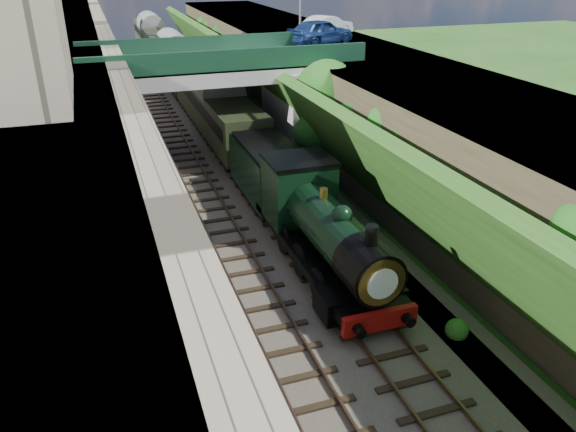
{
  "coord_description": "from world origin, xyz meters",
  "views": [
    {
      "loc": [
        -6.71,
        -9.23,
        12.07
      ],
      "look_at": [
        0.0,
        10.16,
        2.34
      ],
      "focal_mm": 35.0,
      "sensor_mm": 36.0,
      "label": 1
    }
  ],
  "objects": [
    {
      "name": "trackbed",
      "position": [
        0.0,
        20.0,
        0.1
      ],
      "size": [
        10.0,
        90.0,
        0.2
      ],
      "primitive_type": "cube",
      "color": "#473F38",
      "rests_on": "ground"
    },
    {
      "name": "coach_middle",
      "position": [
        1.2,
        47.97,
        2.05
      ],
      "size": [
        2.9,
        18.0,
        3.7
      ],
      "color": "black",
      "rests_on": "trackbed"
    },
    {
      "name": "embankment_slope",
      "position": [
        5.1,
        20.09,
        2.93
      ],
      "size": [
        4.79,
        90.0,
        6.42
      ],
      "color": "#1E4714",
      "rests_on": "ground"
    },
    {
      "name": "track_right",
      "position": [
        1.2,
        20.0,
        0.25
      ],
      "size": [
        2.5,
        90.0,
        0.2
      ],
      "color": "black",
      "rests_on": "trackbed"
    },
    {
      "name": "coach_front",
      "position": [
        1.2,
        29.17,
        2.05
      ],
      "size": [
        2.9,
        18.0,
        3.7
      ],
      "color": "black",
      "rests_on": "trackbed"
    },
    {
      "name": "tree",
      "position": [
        5.91,
        20.34,
        4.65
      ],
      "size": [
        3.6,
        3.8,
        6.6
      ],
      "color": "black",
      "rests_on": "ground"
    },
    {
      "name": "coach_rear",
      "position": [
        1.2,
        66.77,
        2.05
      ],
      "size": [
        2.9,
        18.0,
        3.7
      ],
      "color": "black",
      "rests_on": "trackbed"
    },
    {
      "name": "tender",
      "position": [
        1.2,
        16.57,
        1.62
      ],
      "size": [
        2.7,
        6.0,
        3.05
      ],
      "color": "black",
      "rests_on": "trackbed"
    },
    {
      "name": "car_blue",
      "position": [
        8.31,
        27.55,
        7.09
      ],
      "size": [
        5.35,
        3.72,
        1.69
      ],
      "primitive_type": "imported",
      "rotation": [
        0.0,
        0.0,
        1.96
      ],
      "color": "navy",
      "rests_on": "street_plateau_right"
    },
    {
      "name": "street_plateau_right",
      "position": [
        9.5,
        20.0,
        3.12
      ],
      "size": [
        8.0,
        90.0,
        6.25
      ],
      "primitive_type": "cube",
      "color": "#262628",
      "rests_on": "ground"
    },
    {
      "name": "track_left",
      "position": [
        -2.0,
        20.0,
        0.25
      ],
      "size": [
        2.5,
        90.0,
        0.2
      ],
      "color": "black",
      "rests_on": "trackbed"
    },
    {
      "name": "retaining_wall",
      "position": [
        -5.5,
        20.0,
        3.5
      ],
      "size": [
        1.0,
        90.0,
        7.0
      ],
      "primitive_type": "cube",
      "color": "#756B56",
      "rests_on": "ground"
    },
    {
      "name": "road_bridge",
      "position": [
        0.94,
        24.0,
        4.08
      ],
      "size": [
        16.0,
        6.4,
        7.25
      ],
      "color": "gray",
      "rests_on": "ground"
    },
    {
      "name": "car_silver",
      "position": [
        10.31,
        31.15,
        7.0
      ],
      "size": [
        4.75,
        3.53,
        1.5
      ],
      "primitive_type": "imported",
      "rotation": [
        0.0,
        0.0,
        2.06
      ],
      "color": "silver",
      "rests_on": "street_plateau_right"
    },
    {
      "name": "building_near",
      "position": [
        -9.5,
        14.0,
        9.0
      ],
      "size": [
        4.0,
        8.0,
        4.0
      ],
      "primitive_type": "cube",
      "color": "gray",
      "rests_on": "street_plateau_left"
    },
    {
      "name": "street_plateau_left",
      "position": [
        -9.0,
        20.0,
        3.5
      ],
      "size": [
        6.0,
        90.0,
        7.0
      ],
      "primitive_type": "cube",
      "color": "#262628",
      "rests_on": "ground"
    },
    {
      "name": "locomotive",
      "position": [
        1.2,
        9.21,
        1.89
      ],
      "size": [
        3.1,
        10.22,
        3.83
      ],
      "color": "black",
      "rests_on": "trackbed"
    }
  ]
}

